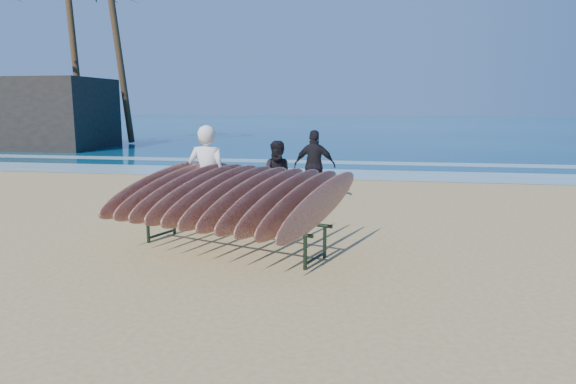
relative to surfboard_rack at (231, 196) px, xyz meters
name	(u,v)px	position (x,y,z in m)	size (l,w,h in m)	color
ground	(278,266)	(0.89, -0.69, -0.88)	(120.00, 120.00, 0.00)	tan
ocean	(367,124)	(0.89, 54.31, -0.87)	(160.00, 160.00, 0.00)	navy
foam_near	(335,174)	(0.89, 9.31, -0.87)	(160.00, 160.00, 0.00)	white
foam_far	(343,162)	(0.89, 12.81, -0.87)	(160.00, 160.00, 0.00)	white
surfboard_rack	(231,196)	(0.00, 0.00, 0.00)	(3.86, 3.55, 1.41)	black
person_white	(207,178)	(-0.79, 1.20, 0.09)	(0.71, 0.46, 1.94)	white
person_dark_a	(279,177)	(0.22, 2.91, -0.11)	(0.75, 0.59, 1.55)	black
person_dark_b	(315,166)	(0.78, 4.46, -0.03)	(1.00, 0.42, 1.70)	black
building	(28,114)	(-15.91, 16.79, 0.93)	(8.15, 4.53, 3.62)	#2D2823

